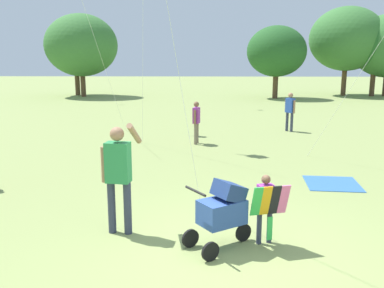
# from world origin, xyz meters

# --- Properties ---
(ground_plane) EXTENTS (120.00, 120.00, 0.00)m
(ground_plane) POSITION_xyz_m (0.00, 0.00, 0.00)
(ground_plane) COLOR #849351
(treeline_distant) EXTENTS (27.61, 6.76, 6.49)m
(treeline_distant) POSITION_xyz_m (4.81, 25.93, 3.73)
(treeline_distant) COLOR brown
(treeline_distant) RESTS_ON ground
(child_with_butterfly_kite) EXTENTS (0.58, 0.43, 1.08)m
(child_with_butterfly_kite) POSITION_xyz_m (0.56, 0.48, 0.65)
(child_with_butterfly_kite) COLOR #33384C
(child_with_butterfly_kite) RESTS_ON ground
(person_adult_flyer) EXTENTS (0.61, 0.53, 1.81)m
(person_adult_flyer) POSITION_xyz_m (-1.71, 0.83, 1.04)
(person_adult_flyer) COLOR #33384C
(person_adult_flyer) RESTS_ON ground
(stroller) EXTENTS (1.06, 0.89, 1.03)m
(stroller) POSITION_xyz_m (-0.08, 0.34, 0.61)
(stroller) COLOR black
(stroller) RESTS_ON ground
(person_red_shirt) EXTENTS (0.25, 0.44, 1.39)m
(person_red_shirt) POSITION_xyz_m (-0.63, 8.06, 0.82)
(person_red_shirt) COLOR #7F705B
(person_red_shirt) RESTS_ON ground
(person_couple_left) EXTENTS (0.35, 0.39, 1.48)m
(person_couple_left) POSITION_xyz_m (2.89, 10.56, 0.88)
(person_couple_left) COLOR #33384C
(person_couple_left) RESTS_ON ground
(picnic_blanket) EXTENTS (1.25, 1.26, 0.02)m
(picnic_blanket) POSITION_xyz_m (2.51, 3.63, 0.01)
(picnic_blanket) COLOR #3366B2
(picnic_blanket) RESTS_ON ground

